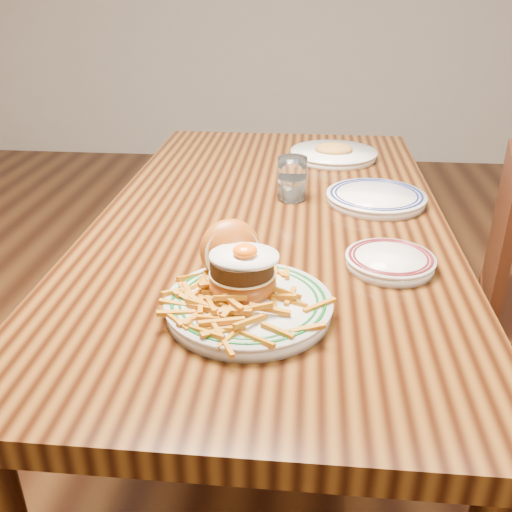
# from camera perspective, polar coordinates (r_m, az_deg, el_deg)

# --- Properties ---
(floor) EXTENTS (6.00, 6.00, 0.00)m
(floor) POSITION_cam_1_polar(r_m,az_deg,el_deg) (1.84, 1.28, -17.93)
(floor) COLOR black
(floor) RESTS_ON ground
(table) EXTENTS (0.85, 1.60, 0.75)m
(table) POSITION_cam_1_polar(r_m,az_deg,el_deg) (1.46, 1.53, 1.01)
(table) COLOR black
(table) RESTS_ON floor
(main_plate) EXTENTS (0.29, 0.31, 0.14)m
(main_plate) POSITION_cam_1_polar(r_m,az_deg,el_deg) (1.00, -1.06, -3.40)
(main_plate) COLOR silver
(main_plate) RESTS_ON table
(side_plate) EXTENTS (0.18, 0.18, 0.03)m
(side_plate) POSITION_cam_1_polar(r_m,az_deg,el_deg) (1.19, 13.27, -0.43)
(side_plate) COLOR silver
(side_plate) RESTS_ON table
(rear_plate) EXTENTS (0.26, 0.26, 0.03)m
(rear_plate) POSITION_cam_1_polar(r_m,az_deg,el_deg) (1.52, 11.91, 5.77)
(rear_plate) COLOR silver
(rear_plate) RESTS_ON table
(water_glass) EXTENTS (0.08, 0.08, 0.11)m
(water_glass) POSITION_cam_1_polar(r_m,az_deg,el_deg) (1.51, 3.62, 7.47)
(water_glass) COLOR white
(water_glass) RESTS_ON table
(far_plate) EXTENTS (0.28, 0.28, 0.05)m
(far_plate) POSITION_cam_1_polar(r_m,az_deg,el_deg) (1.88, 7.76, 10.10)
(far_plate) COLOR silver
(far_plate) RESTS_ON table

